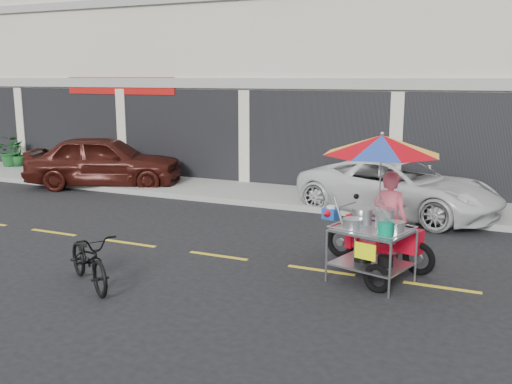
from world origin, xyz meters
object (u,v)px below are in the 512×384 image
at_px(near_bicycle, 89,259).
at_px(food_vendor_rig, 382,186).
at_px(maroon_sedan, 105,161).
at_px(white_pickup, 398,187).

xyz_separation_m(near_bicycle, food_vendor_rig, (4.10, 2.35, 1.09)).
height_order(near_bicycle, food_vendor_rig, food_vendor_rig).
height_order(maroon_sedan, near_bicycle, maroon_sedan).
height_order(maroon_sedan, food_vendor_rig, food_vendor_rig).
xyz_separation_m(white_pickup, near_bicycle, (-3.58, -6.91, -0.22)).
bearing_deg(maroon_sedan, white_pickup, -111.86).
bearing_deg(white_pickup, maroon_sedan, 105.96).
distance_m(maroon_sedan, near_bicycle, 8.65).
bearing_deg(near_bicycle, food_vendor_rig, -27.09).
relative_size(maroon_sedan, food_vendor_rig, 1.88).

